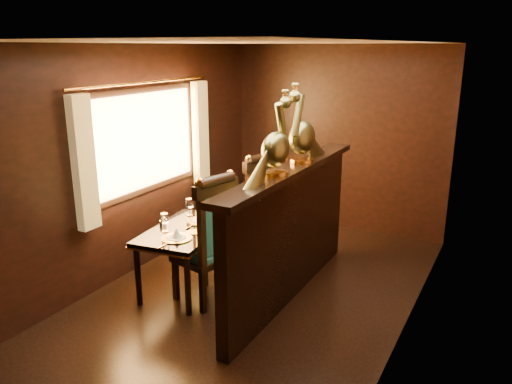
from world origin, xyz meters
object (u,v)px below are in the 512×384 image
chair_left (211,237)px  dining_table (186,234)px  chair_right (256,205)px  peacock_right (303,123)px  peacock_left (276,134)px

chair_left → dining_table: bearing=172.0°
chair_left → chair_right: (-0.12, 1.12, -0.01)m
peacock_right → peacock_left: bearing=-90.0°
dining_table → chair_left: 0.46m
dining_table → peacock_right: peacock_right is taller
chair_left → chair_right: bearing=108.3°
chair_right → chair_left: bearing=-69.5°
dining_table → chair_left: chair_left is taller
chair_left → peacock_left: size_ratio=1.81×
peacock_right → chair_left: bearing=-130.1°
chair_left → chair_right: chair_left is taller
chair_right → peacock_left: (0.73, -0.98, 1.04)m
chair_left → peacock_left: bearing=25.4°
dining_table → chair_right: 1.02m
chair_right → peacock_right: (0.73, -0.39, 1.06)m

